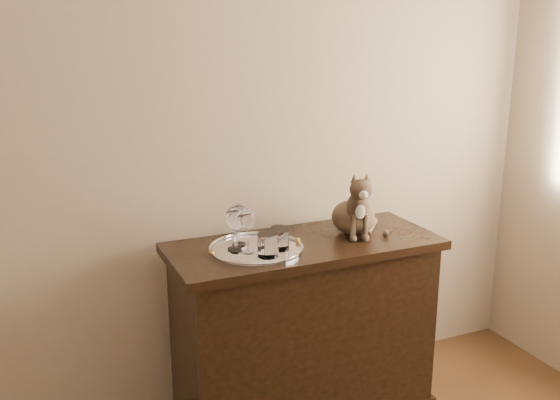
% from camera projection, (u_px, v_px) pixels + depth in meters
% --- Properties ---
extents(wall_back, '(4.00, 0.10, 2.70)m').
position_uv_depth(wall_back, '(146.00, 127.00, 2.64)').
color(wall_back, '#BDA78E').
rests_on(wall_back, ground).
extents(sideboard, '(1.20, 0.50, 0.85)m').
position_uv_depth(sideboard, '(304.00, 330.00, 2.84)').
color(sideboard, black).
rests_on(sideboard, ground).
extents(tray, '(0.40, 0.40, 0.01)m').
position_uv_depth(tray, '(256.00, 250.00, 2.62)').
color(tray, silver).
rests_on(tray, sideboard).
extents(wine_glass_a, '(0.07, 0.07, 0.19)m').
position_uv_depth(wine_glass_a, '(234.00, 228.00, 2.59)').
color(wine_glass_a, silver).
rests_on(wine_glass_a, tray).
extents(wine_glass_b, '(0.07, 0.07, 0.19)m').
position_uv_depth(wine_glass_b, '(239.00, 224.00, 2.65)').
color(wine_glass_b, silver).
rests_on(wine_glass_b, tray).
extents(wine_glass_c, '(0.07, 0.07, 0.17)m').
position_uv_depth(wine_glass_c, '(236.00, 232.00, 2.57)').
color(wine_glass_c, silver).
rests_on(wine_glass_c, tray).
extents(wine_glass_d, '(0.07, 0.07, 0.19)m').
position_uv_depth(wine_glass_d, '(247.00, 230.00, 2.57)').
color(wine_glass_d, silver).
rests_on(wine_glass_d, tray).
extents(tumbler_a, '(0.08, 0.08, 0.09)m').
position_uv_depth(tumbler_a, '(280.00, 240.00, 2.60)').
color(tumbler_a, silver).
rests_on(tumbler_a, tray).
extents(tumbler_b, '(0.09, 0.09, 0.10)m').
position_uv_depth(tumbler_b, '(268.00, 245.00, 2.52)').
color(tumbler_b, white).
rests_on(tumbler_b, tray).
extents(tumbler_c, '(0.08, 0.08, 0.09)m').
position_uv_depth(tumbler_c, '(279.00, 237.00, 2.64)').
color(tumbler_c, white).
rests_on(tumbler_c, tray).
extents(cat, '(0.36, 0.35, 0.30)m').
position_uv_depth(cat, '(354.00, 201.00, 2.81)').
color(cat, '#473B2A').
rests_on(cat, sideboard).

